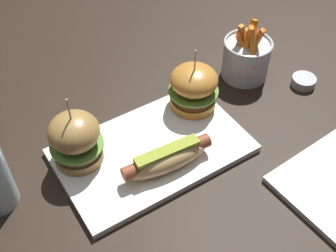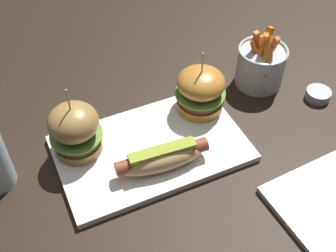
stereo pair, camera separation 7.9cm
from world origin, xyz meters
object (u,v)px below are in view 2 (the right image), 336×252
Objects in this scene: platter_main at (151,148)px; slider_left at (75,129)px; slider_right at (201,90)px; sauce_ramekin at (318,94)px; hot_dog at (161,158)px; fries_bucket at (261,65)px.

platter_main is 0.15m from slider_left.
sauce_ramekin is at bearing -15.14° from slider_right.
slider_left reaches higher than hot_dog.
slider_left is 0.26m from slider_right.
slider_right is 0.27m from sauce_ramekin.
hot_dog reaches higher than sauce_ramekin.
platter_main is at bearing -163.51° from fries_bucket.
sauce_ramekin is at bearing -1.63° from platter_main.
slider_left is at bearing 157.59° from platter_main.
sauce_ramekin reaches higher than platter_main.
sauce_ramekin is at bearing -7.02° from slider_left.
slider_left is at bearing 172.98° from sauce_ramekin.
platter_main is 2.04× the size of hot_dog.
platter_main is 0.16m from slider_right.
slider_right reaches higher than platter_main.
hot_dog is at bearing -173.88° from sauce_ramekin.
platter_main is at bearing -156.73° from slider_right.
platter_main is at bearing -22.41° from slider_left.
slider_left is (-0.13, 0.05, 0.06)m from platter_main.
slider_left is 1.03× the size of fries_bucket.
slider_right is at bearing 164.86° from sauce_ramekin.
slider_left reaches higher than platter_main.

